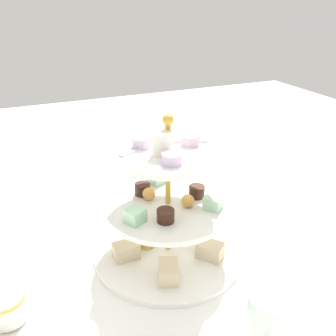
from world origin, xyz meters
TOP-DOWN VIEW (x-y plane):
  - ground_plane at (0.00, 0.00)m, footprint 2.40×2.40m
  - tiered_serving_stand at (0.00, -0.00)m, footprint 0.29×0.29m
  - water_glass_tall_right at (-0.04, -0.28)m, footprint 0.07×0.07m
  - teacup_with_saucer at (0.29, 0.06)m, footprint 0.09×0.09m
  - butter_knife_left at (-0.33, -0.01)m, footprint 0.03×0.17m
  - butter_knife_right at (0.27, -0.19)m, footprint 0.13×0.13m
  - water_glass_mid_back at (-0.04, 0.25)m, footprint 0.06×0.06m

SIDE VIEW (x-z plane):
  - ground_plane at x=0.00m, z-range 0.00..0.00m
  - butter_knife_left at x=-0.33m, z-range 0.00..0.00m
  - butter_knife_right at x=0.27m, z-range 0.00..0.00m
  - teacup_with_saucer at x=0.29m, z-range 0.00..0.05m
  - water_glass_mid_back at x=-0.04m, z-range 0.00..0.10m
  - water_glass_tall_right at x=-0.04m, z-range 0.00..0.14m
  - tiered_serving_stand at x=0.00m, z-range -0.06..0.23m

